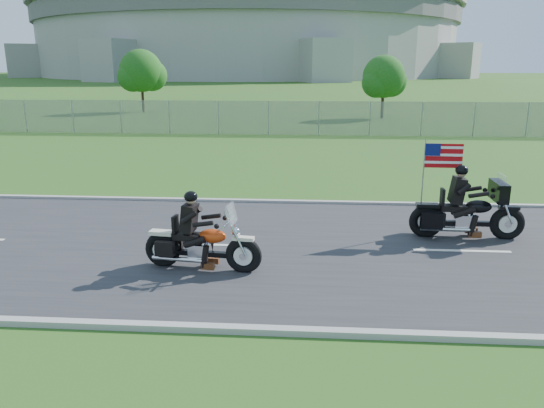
{
  "coord_description": "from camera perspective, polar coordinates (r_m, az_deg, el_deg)",
  "views": [
    {
      "loc": [
        0.47,
        -11.71,
        4.22
      ],
      "look_at": [
        -0.36,
        0.0,
        1.07
      ],
      "focal_mm": 35.0,
      "sensor_mm": 36.0,
      "label": 1
    }
  ],
  "objects": [
    {
      "name": "ground",
      "position": [
        12.46,
        1.68,
        -4.79
      ],
      "size": [
        420.0,
        420.0,
        0.0
      ],
      "primitive_type": "plane",
      "color": "#274A17",
      "rests_on": "ground"
    },
    {
      "name": "tree_fence_mid",
      "position": [
        47.98,
        -13.82,
        13.52
      ],
      "size": [
        3.96,
        3.69,
        5.3
      ],
      "color": "#382316",
      "rests_on": "ground"
    },
    {
      "name": "tree_fence_near",
      "position": [
        42.14,
        11.98,
        13.02
      ],
      "size": [
        3.52,
        3.28,
        4.75
      ],
      "color": "#382316",
      "rests_on": "ground"
    },
    {
      "name": "road",
      "position": [
        12.45,
        1.68,
        -4.7
      ],
      "size": [
        120.0,
        8.0,
        0.04
      ],
      "primitive_type": "cube",
      "color": "#28282B",
      "rests_on": "ground"
    },
    {
      "name": "curb_south",
      "position": [
        8.74,
        0.52,
        -13.5
      ],
      "size": [
        120.0,
        0.18,
        0.12
      ],
      "primitive_type": "cube",
      "color": "#9E9B93",
      "rests_on": "ground"
    },
    {
      "name": "stadium",
      "position": [
        183.21,
        -2.49,
        18.58
      ],
      "size": [
        140.4,
        140.4,
        29.2
      ],
      "color": "#A3A099",
      "rests_on": "ground"
    },
    {
      "name": "fence",
      "position": [
        32.34,
        -5.77,
        9.25
      ],
      "size": [
        60.0,
        0.03,
        2.0
      ],
      "primitive_type": "cube",
      "color": "gray",
      "rests_on": "ground"
    },
    {
      "name": "motorcycle_follow",
      "position": [
        13.76,
        20.21,
        -1.04
      ],
      "size": [
        2.77,
        0.91,
        2.31
      ],
      "rotation": [
        0.0,
        0.0,
        -0.02
      ],
      "color": "black",
      "rests_on": "ground"
    },
    {
      "name": "curb_north",
      "position": [
        16.31,
        2.28,
        0.2
      ],
      "size": [
        120.0,
        0.18,
        0.12
      ],
      "primitive_type": "cube",
      "color": "#9E9B93",
      "rests_on": "ground"
    },
    {
      "name": "motorcycle_lead",
      "position": [
        11.12,
        -7.72,
        -4.45
      ],
      "size": [
        2.54,
        0.82,
        1.71
      ],
      "rotation": [
        0.0,
        0.0,
        -0.13
      ],
      "color": "black",
      "rests_on": "ground"
    }
  ]
}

